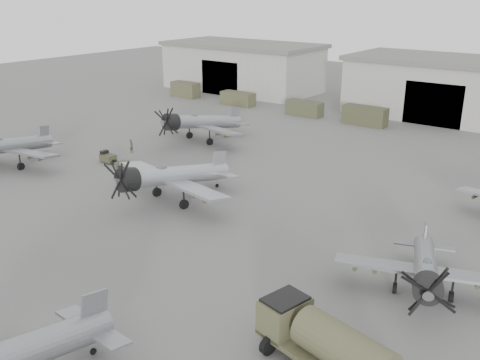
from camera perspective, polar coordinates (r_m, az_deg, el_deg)
The scene contains 14 objects.
ground at distance 34.89m, azimuth -10.92°, elevation -12.03°, with size 220.00×220.00×0.00m, color #60615E.
hangar_left at distance 102.35m, azimuth 0.28°, elevation 12.03°, with size 29.00×14.80×8.70m.
hangar_center at distance 85.50m, azimuth 21.43°, elevation 9.15°, with size 29.00×14.80×8.70m.
support_truck_0 at distance 96.09m, azimuth -5.86°, elevation 9.57°, with size 5.21×2.20×2.63m, color #46452D.
support_truck_1 at distance 88.75m, azimuth -0.24°, elevation 8.67°, with size 5.80×2.20×2.16m, color #45462D.
support_truck_2 at distance 81.86m, azimuth 6.90°, elevation 7.59°, with size 5.51×2.20×2.17m, color #3D412A.
support_truck_3 at distance 77.50m, azimuth 13.18°, elevation 6.69°, with size 6.15×2.20×2.62m, color #3B3C27.
aircraft_mid_0 at distance 62.06m, azimuth -23.87°, elevation 3.27°, with size 12.91×11.62×5.12m.
aircraft_mid_1 at distance 47.69m, azimuth -7.72°, elevation 0.36°, with size 13.67×12.31×5.43m.
aircraft_mid_2 at distance 34.97m, azimuth 19.21°, elevation -8.94°, with size 11.06×9.97×4.45m.
aircraft_far_0 at distance 66.93m, azimuth -4.50°, elevation 6.15°, with size 13.70×12.33×5.44m.
fuel_tanker at distance 27.91m, azimuth 9.16°, elevation -16.62°, with size 8.22×4.25×3.02m.
tug_trailer at distance 59.70m, azimuth -13.07°, elevation 2.02°, with size 6.50×1.52×1.30m.
ground_crew at distance 63.77m, azimuth -11.51°, elevation 3.57°, with size 0.59×0.39×1.63m, color #3A402A.
Camera 1 is at (22.66, -19.31, 18.18)m, focal length 40.00 mm.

